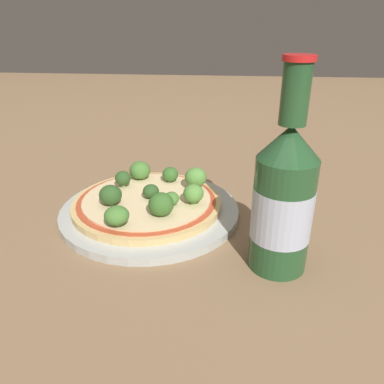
# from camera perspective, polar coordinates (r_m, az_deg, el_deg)

# --- Properties ---
(ground_plane) EXTENTS (3.00, 3.00, 0.00)m
(ground_plane) POSITION_cam_1_polar(r_m,az_deg,el_deg) (0.61, -4.70, -2.13)
(ground_plane) COLOR #846647
(plate) EXTENTS (0.27, 0.27, 0.01)m
(plate) POSITION_cam_1_polar(r_m,az_deg,el_deg) (0.58, -6.38, -2.85)
(plate) COLOR #B2B7B2
(plate) RESTS_ON ground_plane
(pizza) EXTENTS (0.23, 0.23, 0.01)m
(pizza) POSITION_cam_1_polar(r_m,az_deg,el_deg) (0.58, -6.86, -1.54)
(pizza) COLOR tan
(pizza) RESTS_ON plate
(broccoli_floret_0) EXTENTS (0.03, 0.03, 0.03)m
(broccoli_floret_0) POSITION_cam_1_polar(r_m,az_deg,el_deg) (0.55, -12.31, -0.43)
(broccoli_floret_0) COLOR #6B8E51
(broccoli_floret_0) RESTS_ON pizza
(broccoli_floret_1) EXTENTS (0.02, 0.02, 0.02)m
(broccoli_floret_1) POSITION_cam_1_polar(r_m,az_deg,el_deg) (0.57, -6.28, 0.11)
(broccoli_floret_1) COLOR #6B8E51
(broccoli_floret_1) RESTS_ON pizza
(broccoli_floret_2) EXTENTS (0.02, 0.02, 0.02)m
(broccoli_floret_2) POSITION_cam_1_polar(r_m,az_deg,el_deg) (0.54, -3.14, -1.00)
(broccoli_floret_2) COLOR #6B8E51
(broccoli_floret_2) RESTS_ON pizza
(broccoli_floret_3) EXTENTS (0.03, 0.03, 0.03)m
(broccoli_floret_3) POSITION_cam_1_polar(r_m,az_deg,el_deg) (0.50, -11.41, -3.55)
(broccoli_floret_3) COLOR #6B8E51
(broccoli_floret_3) RESTS_ON pizza
(broccoli_floret_4) EXTENTS (0.03, 0.03, 0.03)m
(broccoli_floret_4) POSITION_cam_1_polar(r_m,az_deg,el_deg) (0.61, -10.49, 2.08)
(broccoli_floret_4) COLOR #6B8E51
(broccoli_floret_4) RESTS_ON pizza
(broccoli_floret_5) EXTENTS (0.03, 0.03, 0.03)m
(broccoli_floret_5) POSITION_cam_1_polar(r_m,az_deg,el_deg) (0.62, -3.32, 2.69)
(broccoli_floret_5) COLOR #6B8E51
(broccoli_floret_5) RESTS_ON pizza
(broccoli_floret_6) EXTENTS (0.04, 0.04, 0.03)m
(broccoli_floret_6) POSITION_cam_1_polar(r_m,az_deg,el_deg) (0.64, -7.93, 3.29)
(broccoli_floret_6) COLOR #6B8E51
(broccoli_floret_6) RESTS_ON pizza
(broccoli_floret_7) EXTENTS (0.03, 0.03, 0.03)m
(broccoli_floret_7) POSITION_cam_1_polar(r_m,az_deg,el_deg) (0.55, 0.22, -0.22)
(broccoli_floret_7) COLOR #6B8E51
(broccoli_floret_7) RESTS_ON pizza
(broccoli_floret_8) EXTENTS (0.03, 0.03, 0.04)m
(broccoli_floret_8) POSITION_cam_1_polar(r_m,az_deg,el_deg) (0.59, 0.56, 2.24)
(broccoli_floret_8) COLOR #6B8E51
(broccoli_floret_8) RESTS_ON pizza
(broccoli_floret_9) EXTENTS (0.04, 0.04, 0.03)m
(broccoli_floret_9) POSITION_cam_1_polar(r_m,az_deg,el_deg) (0.52, -4.74, -1.89)
(broccoli_floret_9) COLOR #6B8E51
(broccoli_floret_9) RESTS_ON pizza
(beer_bottle) EXTENTS (0.07, 0.07, 0.24)m
(beer_bottle) POSITION_cam_1_polar(r_m,az_deg,el_deg) (0.44, 13.74, -1.02)
(beer_bottle) COLOR #234C28
(beer_bottle) RESTS_ON ground_plane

